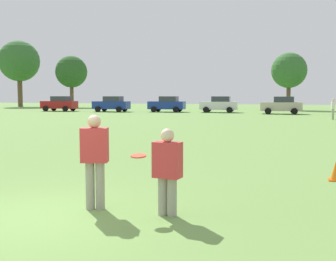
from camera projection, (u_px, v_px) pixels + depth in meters
The scene contains 14 objects.
ground_plane at pixel (35, 218), 6.90m from camera, with size 162.28×162.28×0.00m, color #6B9347.
player_thrower at pixel (95, 156), 7.37m from camera, with size 0.52×0.38×1.68m.
player_defender at pixel (167, 168), 6.97m from camera, with size 0.49×0.33×1.47m.
frisbee at pixel (138, 156), 7.09m from camera, with size 0.27×0.27×0.06m.
traffic_cone at pixel (336, 171), 9.88m from camera, with size 0.32×0.32×0.48m.
parked_car_near_left at pixel (60, 104), 50.98m from camera, with size 4.30×2.40×1.82m.
parked_car_mid_left at pixel (112, 104), 49.23m from camera, with size 4.30×2.40×1.82m.
parked_car_center at pixel (167, 104), 48.63m from camera, with size 4.30×2.40×1.82m.
parked_car_mid_right at pixel (219, 104), 47.34m from camera, with size 4.30×2.40×1.82m.
parked_car_near_right at pixel (282, 105), 43.63m from camera, with size 4.30×2.40×1.82m.
bystander_sideline_watcher at pixel (333, 108), 33.78m from camera, with size 0.28×0.47×1.71m.
tree_west_oak at pixel (19, 61), 69.45m from camera, with size 6.73×6.73×10.94m.
tree_west_maple at pixel (71, 72), 66.17m from camera, with size 5.00×5.00×8.12m.
tree_center_elm at pixel (289, 71), 54.60m from camera, with size 4.61×4.61×7.48m.
Camera 1 is at (4.08, -5.81, 2.04)m, focal length 44.69 mm.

